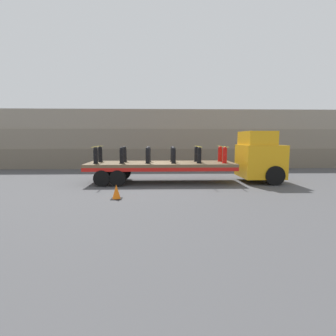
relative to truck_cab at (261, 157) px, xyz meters
name	(u,v)px	position (x,y,z in m)	size (l,w,h in m)	color
ground_plane	(161,182)	(-5.81, 0.00, -1.48)	(120.00, 120.00, 0.00)	#474749
rock_cliff	(160,139)	(-5.81, 8.44, 1.00)	(60.00, 3.30, 4.94)	#706656
truck_cab	(261,157)	(0.00, 0.00, 0.00)	(2.23, 2.62, 2.93)	orange
flatbed_trailer	(152,166)	(-6.33, 0.00, -0.54)	(8.30, 2.65, 1.16)	brown
fire_hydrant_black_near_0	(96,155)	(-9.36, -0.56, 0.12)	(0.30, 0.47, 0.91)	black
fire_hydrant_black_far_0	(100,154)	(-9.36, 0.56, 0.12)	(0.30, 0.47, 0.91)	black
fire_hydrant_black_near_1	(122,155)	(-7.94, -0.56, 0.12)	(0.30, 0.47, 0.91)	black
fire_hydrant_black_far_1	(124,154)	(-7.94, 0.56, 0.12)	(0.30, 0.47, 0.91)	black
fire_hydrant_black_near_2	(148,155)	(-6.52, -0.56, 0.12)	(0.30, 0.47, 0.91)	black
fire_hydrant_black_far_2	(149,154)	(-6.52, 0.56, 0.12)	(0.30, 0.47, 0.91)	black
fire_hydrant_black_near_3	(174,155)	(-5.10, -0.56, 0.12)	(0.30, 0.47, 0.91)	black
fire_hydrant_black_far_3	(173,154)	(-5.10, 0.56, 0.12)	(0.30, 0.47, 0.91)	black
fire_hydrant_black_near_4	(199,155)	(-3.68, -0.56, 0.12)	(0.30, 0.47, 0.91)	black
fire_hydrant_black_far_4	(196,154)	(-3.68, 0.56, 0.12)	(0.30, 0.47, 0.91)	black
fire_hydrant_red_near_5	(225,155)	(-2.25, -0.56, 0.12)	(0.30, 0.47, 0.91)	red
fire_hydrant_red_far_5	(220,154)	(-2.25, 0.56, 0.12)	(0.30, 0.47, 0.91)	red
cargo_strap_rear	(98,146)	(-9.36, 0.00, 0.60)	(0.05, 2.75, 0.01)	yellow
cargo_strap_middle	(198,146)	(-3.68, 0.00, 0.60)	(0.05, 2.75, 0.01)	yellow
cargo_strap_front	(222,146)	(-2.25, 0.00, 0.60)	(0.05, 2.75, 0.01)	yellow
traffic_cone	(116,192)	(-7.69, -4.12, -1.18)	(0.45, 0.45, 0.61)	black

